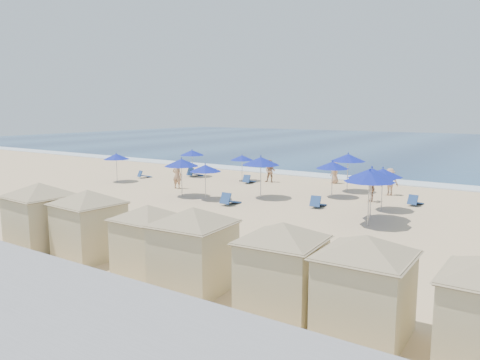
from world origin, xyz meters
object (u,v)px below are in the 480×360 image
Objects in this scene: umbrella_5 at (205,168)px; umbrella_3 at (242,158)px; beachgoer_0 at (177,175)px; umbrella_9 at (383,173)px; cabana_2 at (148,230)px; umbrella_2 at (181,163)px; umbrella_6 at (333,165)px; cabana_0 at (40,207)px; umbrella_10 at (370,176)px; cabana_3 at (193,238)px; umbrella_4 at (261,161)px; trash_bin at (202,222)px; umbrella_8 at (348,158)px; cabana_5 at (365,273)px; cabana_4 at (282,255)px; umbrella_1 at (192,153)px; beachgoer_2 at (372,188)px; beachgoer_1 at (270,171)px; beachgoer_3 at (390,182)px; beachgoer_4 at (335,173)px; umbrella_0 at (116,157)px; cabana_1 at (89,215)px; umbrella_7 at (372,173)px.

umbrella_3 is at bearing 107.52° from umbrella_5.
umbrella_9 is at bearing 172.20° from beachgoer_0.
cabana_2 is 14.00m from umbrella_2.
umbrella_6 is (7.99, 5.10, -0.12)m from umbrella_2.
cabana_0 reaches higher than umbrella_10.
beachgoer_0 is (-12.85, 13.54, -0.69)m from cabana_3.
umbrella_4 is at bearing -175.01° from umbrella_9.
cabana_3 is at bearing -37.96° from trash_bin.
umbrella_3 is at bearing -179.63° from umbrella_8.
cabana_5 is 22.70m from beachgoer_0.
cabana_4 is 20.80m from beachgoer_0.
umbrella_1 is at bearing 126.44° from cabana_2.
umbrella_10 is at bearing -81.57° from umbrella_9.
umbrella_5 is 10.06m from beachgoer_2.
umbrella_10 reaches higher than beachgoer_1.
beachgoer_3 is 1.07× the size of beachgoer_4.
trash_bin is 11.12m from umbrella_6.
umbrella_10 is at bearing -7.12° from umbrella_0.
cabana_0 is 2.05× the size of umbrella_1.
cabana_1 reaches higher than umbrella_8.
cabana_2 is (5.42, 0.48, -0.21)m from cabana_0.
umbrella_6 is (8.46, -2.41, 0.24)m from umbrella_3.
umbrella_6 is at bearing 81.04° from cabana_1.
cabana_3 reaches higher than umbrella_7.
umbrella_0 is 8.35m from umbrella_2.
umbrella_1 is at bearing 61.09° from umbrella_0.
umbrella_7 is 8.08m from umbrella_8.
umbrella_1 is 11.62m from beachgoer_4.
cabana_5 is 11.35m from umbrella_10.
cabana_3 is 14.57m from umbrella_9.
beachgoer_2 is at bearing -1.04° from umbrella_6.
beachgoer_1 reaches higher than trash_bin.
umbrella_3 is at bearing 93.59° from umbrella_2.
beachgoer_2 is (6.12, 2.69, -1.51)m from umbrella_4.
umbrella_3 is (-14.11, 18.89, 0.23)m from cabana_4.
umbrella_4 is 1.14× the size of umbrella_6.
umbrella_9 is at bearing 85.34° from cabana_3.
cabana_0 is 19.91m from umbrella_8.
umbrella_0 is 19.90m from beachgoer_3.
umbrella_3 is 11.30m from beachgoer_3.
umbrella_2 is at bearing -165.69° from umbrella_9.
cabana_1 is at bearing -60.53° from beachgoer_4.
trash_bin is 8.72m from umbrella_2.
cabana_2 is 22.83m from umbrella_1.
umbrella_2 is at bearing -136.68° from umbrella_8.
umbrella_7 is (3.63, 11.73, 0.88)m from cabana_2.
umbrella_8 is (6.14, 7.53, 0.36)m from umbrella_5.
cabana_4 reaches higher than umbrella_6.
cabana_4 reaches higher than umbrella_0.
cabana_3 is at bearing -82.27° from umbrella_8.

